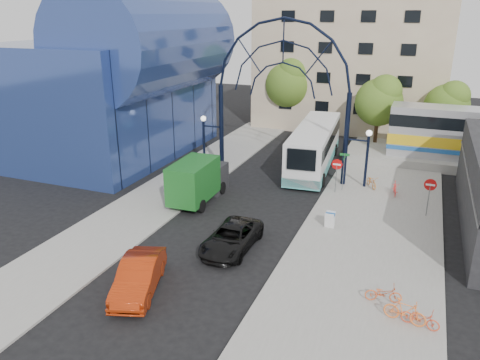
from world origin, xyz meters
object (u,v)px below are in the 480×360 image
at_px(bike_near_a, 372,182).
at_px(stop_sign, 337,167).
at_px(tree_north_c, 448,104).
at_px(red_sedan, 139,276).
at_px(street_name_sign, 344,164).
at_px(city_bus, 314,146).
at_px(bike_far_a, 383,293).
at_px(green_truck, 199,180).
at_px(bike_near_b, 395,188).
at_px(black_suv, 232,238).
at_px(bike_far_b, 405,311).
at_px(bike_far_c, 420,318).
at_px(sandwich_board, 330,218).
at_px(tree_north_a, 380,100).
at_px(gateway_arch, 283,67).
at_px(do_not_enter_sign, 430,188).
at_px(tree_north_b, 290,82).

bearing_deg(bike_near_a, stop_sign, -167.39).
relative_size(tree_north_c, red_sedan, 1.37).
height_order(street_name_sign, bike_near_a, street_name_sign).
distance_m(tree_north_c, city_bus, 14.73).
distance_m(city_bus, bike_far_a, 19.90).
relative_size(green_truck, bike_near_b, 3.82).
xyz_separation_m(tree_north_c, black_suv, (-11.05, -26.44, -3.59)).
distance_m(bike_far_b, bike_far_c, 0.63).
distance_m(stop_sign, city_bus, 6.32).
relative_size(bike_near_a, bike_near_b, 1.06).
relative_size(sandwich_board, bike_far_b, 0.56).
bearing_deg(bike_near_b, black_suv, -132.06).
relative_size(city_bus, bike_far_a, 8.04).
height_order(street_name_sign, bike_far_a, street_name_sign).
bearing_deg(tree_north_a, street_name_sign, -93.96).
height_order(gateway_arch, city_bus, gateway_arch).
bearing_deg(tree_north_a, red_sedan, -104.11).
bearing_deg(street_name_sign, bike_near_a, 36.31).
distance_m(do_not_enter_sign, black_suv, 13.14).
xyz_separation_m(gateway_arch, green_truck, (-3.79, -6.72, -7.05)).
height_order(gateway_arch, tree_north_a, gateway_arch).
relative_size(do_not_enter_sign, tree_north_a, 0.35).
height_order(do_not_enter_sign, bike_far_c, do_not_enter_sign).
height_order(do_not_enter_sign, tree_north_b, tree_north_b).
bearing_deg(tree_north_b, tree_north_c, -7.12).
relative_size(city_bus, bike_near_b, 8.19).
bearing_deg(red_sedan, city_bus, 63.02).
xyz_separation_m(red_sedan, bike_near_b, (10.21, 16.96, -0.19)).
bearing_deg(black_suv, sandwich_board, 45.42).
bearing_deg(sandwich_board, tree_north_c, 73.45).
bearing_deg(bike_far_c, city_bus, 35.48).
distance_m(street_name_sign, tree_north_a, 13.59).
distance_m(stop_sign, tree_north_c, 17.68).
bearing_deg(bike_far_a, tree_north_a, -3.54).
bearing_deg(city_bus, black_suv, -97.47).
distance_m(street_name_sign, green_truck, 10.47).
relative_size(tree_north_a, tree_north_c, 1.08).
bearing_deg(bike_near_b, do_not_enter_sign, -62.84).
xyz_separation_m(stop_sign, red_sedan, (-6.18, -15.91, -1.21)).
height_order(do_not_enter_sign, bike_far_b, do_not_enter_sign).
height_order(street_name_sign, tree_north_a, tree_north_a).
bearing_deg(gateway_arch, bike_near_b, -6.11).
bearing_deg(red_sedan, sandwich_board, 36.46).
relative_size(tree_north_a, green_truck, 1.16).
distance_m(red_sedan, bike_far_b, 11.87).
bearing_deg(bike_far_c, do_not_enter_sign, 10.56).
relative_size(stop_sign, black_suv, 0.51).
relative_size(do_not_enter_sign, bike_far_a, 1.54).
height_order(bike_near_b, bike_far_c, bike_near_b).
relative_size(gateway_arch, street_name_sign, 4.87).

